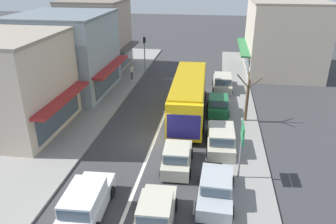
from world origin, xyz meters
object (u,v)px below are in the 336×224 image
at_px(city_bus, 189,94).
at_px(street_tree_right, 247,100).
at_px(parked_wagon_kerb_second, 221,138).
at_px(hatchback_behind_bus_mid, 156,213).
at_px(parked_wagon_kerb_rear, 222,83).
at_px(parked_hatchback_kerb_third, 218,105).
at_px(parked_sedan_kerb_front, 216,189).
at_px(pedestrian_with_handbag_near, 132,71).
at_px(directional_road_sign, 242,138).
at_px(hatchback_adjacent_lane_lead, 177,158).
at_px(wagon_queue_gap_filler, 86,202).
at_px(traffic_light_downstreet, 145,49).

relative_size(city_bus, street_tree_right, 2.76).
height_order(city_bus, parked_wagon_kerb_second, city_bus).
distance_m(hatchback_behind_bus_mid, parked_wagon_kerb_rear, 20.02).
bearing_deg(hatchback_behind_bus_mid, parked_hatchback_kerb_third, 78.82).
relative_size(parked_sedan_kerb_front, parked_hatchback_kerb_third, 1.14).
xyz_separation_m(hatchback_behind_bus_mid, street_tree_right, (4.91, 12.40, 1.18)).
bearing_deg(parked_wagon_kerb_second, city_bus, 117.57).
distance_m(parked_wagon_kerb_second, parked_hatchback_kerb_third, 6.02).
xyz_separation_m(city_bus, hatchback_behind_bus_mid, (-0.32, -12.96, -1.17)).
bearing_deg(street_tree_right, parked_wagon_kerb_second, -112.94).
bearing_deg(pedestrian_with_handbag_near, hatchback_behind_bus_mid, -72.70).
xyz_separation_m(parked_wagon_kerb_second, directional_road_sign, (1.04, -3.47, 1.96)).
bearing_deg(pedestrian_with_handbag_near, hatchback_adjacent_lane_lead, -66.72).
relative_size(wagon_queue_gap_filler, parked_sedan_kerb_front, 1.08).
height_order(parked_wagon_kerb_second, parked_hatchback_kerb_third, parked_wagon_kerb_second).
distance_m(hatchback_behind_bus_mid, wagon_queue_gap_filler, 3.54).
distance_m(city_bus, directional_road_sign, 9.39).
xyz_separation_m(city_bus, parked_hatchback_kerb_third, (2.42, 0.91, -1.17)).
distance_m(parked_wagon_kerb_rear, traffic_light_downstreet, 10.18).
distance_m(wagon_queue_gap_filler, parked_wagon_kerb_second, 10.04).
height_order(hatchback_behind_bus_mid, parked_wagon_kerb_rear, parked_wagon_kerb_rear).
distance_m(hatchback_adjacent_lane_lead, parked_hatchback_kerb_third, 9.14).
relative_size(wagon_queue_gap_filler, parked_hatchback_kerb_third, 1.23).
height_order(hatchback_adjacent_lane_lead, street_tree_right, street_tree_right).
bearing_deg(parked_wagon_kerb_second, parked_sedan_kerb_front, -92.38).
distance_m(wagon_queue_gap_filler, parked_hatchback_kerb_third, 15.02).
xyz_separation_m(hatchback_behind_bus_mid, directional_road_sign, (4.03, 4.38, 1.99)).
distance_m(traffic_light_downstreet, pedestrian_with_handbag_near, 3.52).
bearing_deg(hatchback_behind_bus_mid, pedestrian_with_handbag_near, 107.30).
xyz_separation_m(hatchback_behind_bus_mid, wagon_queue_gap_filler, (-3.53, 0.21, 0.04)).
bearing_deg(parked_hatchback_kerb_third, traffic_light_downstreet, 129.52).
bearing_deg(parked_hatchback_kerb_third, street_tree_right, -33.95).
xyz_separation_m(city_bus, parked_sedan_kerb_front, (2.44, -10.64, -1.22)).
height_order(city_bus, street_tree_right, street_tree_right).
height_order(city_bus, parked_hatchback_kerb_third, city_bus).
relative_size(parked_wagon_kerb_second, parked_hatchback_kerb_third, 1.22).
relative_size(city_bus, parked_hatchback_kerb_third, 2.92).
xyz_separation_m(hatchback_behind_bus_mid, parked_wagon_kerb_second, (2.99, 7.85, 0.04)).
bearing_deg(pedestrian_with_handbag_near, parked_sedan_kerb_front, -63.68).
relative_size(city_bus, hatchback_adjacent_lane_lead, 2.91).
bearing_deg(parked_wagon_kerb_rear, wagon_queue_gap_filler, -108.72).
bearing_deg(hatchback_adjacent_lane_lead, wagon_queue_gap_filler, -128.94).
distance_m(hatchback_adjacent_lane_lead, parked_wagon_kerb_second, 3.85).
distance_m(city_bus, parked_wagon_kerb_rear, 7.45).
bearing_deg(traffic_light_downstreet, street_tree_right, -47.81).
relative_size(parked_wagon_kerb_second, directional_road_sign, 1.27).
relative_size(city_bus, parked_wagon_kerb_second, 2.40).
xyz_separation_m(city_bus, directional_road_sign, (3.71, -8.58, 0.82)).
height_order(hatchback_adjacent_lane_lead, directional_road_sign, directional_road_sign).
height_order(hatchback_behind_bus_mid, directional_road_sign, directional_road_sign).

